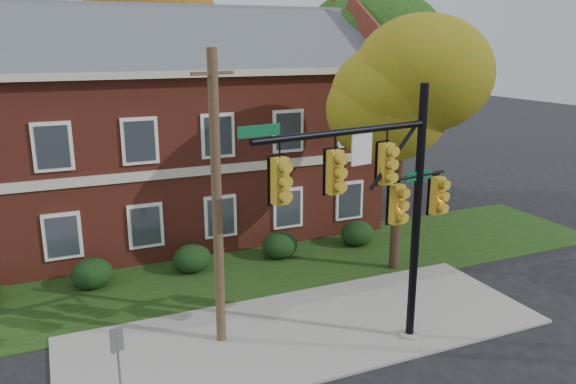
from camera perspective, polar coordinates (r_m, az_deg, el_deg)
name	(u,v)px	position (r m, az deg, el deg)	size (l,w,h in m)	color
ground	(323,348)	(16.22, 3.62, -15.49)	(120.00, 120.00, 0.00)	black
sidewalk	(308,330)	(16.98, 2.03, -13.83)	(14.00, 5.00, 0.08)	gray
grass_strip	(250,270)	(21.15, -3.88, -7.87)	(30.00, 6.00, 0.04)	#193811
apartment_building	(157,120)	(24.97, -13.14, 7.13)	(18.80, 8.80, 9.74)	maroon
hedge_left	(92,274)	(20.60, -19.27, -7.84)	(1.40, 1.26, 1.05)	black
hedge_center	(192,259)	(21.06, -9.71, -6.68)	(1.40, 1.26, 1.05)	black
hedge_right	(280,245)	(22.08, -0.84, -5.43)	(1.40, 1.26, 1.05)	black
hedge_far_right	(357,233)	(23.57, 7.05, -4.21)	(1.40, 1.26, 1.05)	black
tree_near_right	(410,89)	(20.10, 12.33, 10.21)	(4.50, 4.25, 8.58)	black
tree_right_rear	(374,44)	(29.75, 8.77, 14.60)	(6.30, 5.95, 10.62)	black
tree_far_rear	(150,31)	(32.72, -13.85, 15.63)	(6.84, 6.46, 11.52)	black
traffic_signal	(383,194)	(14.45, 9.61, -0.22)	(6.39, 1.37, 7.22)	gray
utility_pole	(217,202)	(14.98, -7.23, -1.07)	(1.22, 0.50, 8.10)	#463121
sign_post	(118,355)	(13.62, -16.87, -15.57)	(0.30, 0.14, 2.12)	slate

